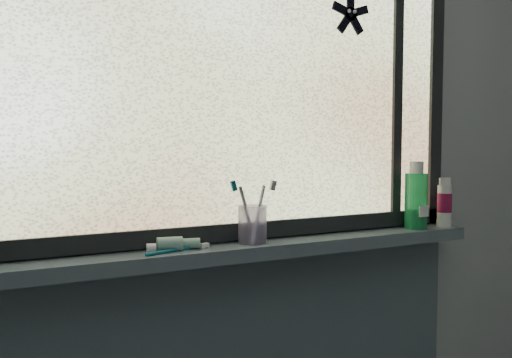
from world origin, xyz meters
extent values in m
cube|color=#9EA3A8|center=(0.00, 1.30, 1.25)|extent=(3.00, 0.01, 2.50)
cube|color=#4A5763|center=(0.00, 1.23, 1.00)|extent=(1.62, 0.14, 0.04)
cube|color=silver|center=(0.00, 1.28, 1.53)|extent=(1.50, 0.01, 1.00)
cube|color=black|center=(0.00, 1.28, 1.05)|extent=(1.60, 0.03, 0.05)
cube|color=black|center=(0.78, 1.28, 1.53)|extent=(0.05, 0.03, 1.10)
cube|color=black|center=(0.60, 1.28, 1.53)|extent=(0.03, 0.03, 1.00)
cylinder|color=#C1B0E8|center=(0.03, 1.23, 1.07)|extent=(0.10, 0.10, 0.11)
cylinder|color=#21AC5B|center=(0.64, 1.22, 1.13)|extent=(0.08, 0.08, 0.19)
cylinder|color=silver|center=(0.77, 1.21, 1.11)|extent=(0.05, 0.05, 0.12)
camera|label=1|loc=(-0.72, -0.23, 1.32)|focal=40.00mm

